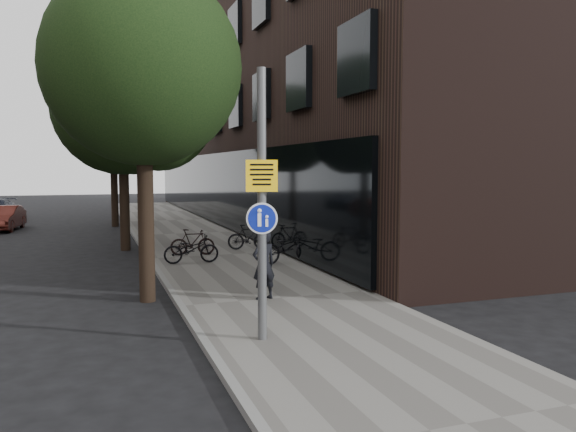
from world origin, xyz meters
name	(u,v)px	position (x,y,z in m)	size (l,w,h in m)	color
ground	(330,348)	(0.00, 0.00, 0.00)	(120.00, 120.00, 0.00)	black
sidewalk	(218,257)	(0.25, 10.00, 0.06)	(4.50, 60.00, 0.12)	slate
curb_edge	(150,260)	(-2.00, 10.00, 0.07)	(0.15, 60.00, 0.13)	slate
building_right_dark_brick	(313,64)	(8.50, 22.00, 9.00)	(12.00, 40.00, 18.00)	black
street_tree_near	(146,77)	(-2.53, 4.64, 5.11)	(4.40, 4.40, 7.50)	black
street_tree_mid	(124,112)	(-2.53, 13.14, 5.11)	(5.00, 5.00, 7.80)	black
street_tree_far	(114,128)	(-2.53, 22.14, 5.11)	(5.00, 5.00, 7.80)	black
signpost	(262,205)	(-1.05, 0.52, 2.44)	(0.52, 0.18, 4.60)	#595B5E
pedestrian	(264,265)	(-0.16, 3.33, 0.90)	(0.57, 0.37, 1.56)	black
parked_bike_facade_near	(288,247)	(1.95, 7.74, 0.61)	(0.65, 1.87, 0.98)	black
parked_bike_facade_far	(249,237)	(1.57, 10.88, 0.57)	(0.43, 1.51, 0.91)	black
parked_bike_curb_near	(191,249)	(-0.89, 8.64, 0.56)	(0.59, 1.68, 0.88)	black
parked_bike_curb_far	(193,242)	(-0.58, 10.21, 0.56)	(0.42, 1.48, 0.89)	black
parked_car_mid	(4,218)	(-7.82, 21.93, 0.60)	(1.27, 3.65, 1.20)	#5C211A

